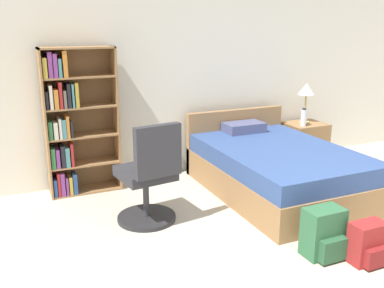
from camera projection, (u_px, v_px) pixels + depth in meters
name	position (u px, v px, depth m)	size (l,w,h in m)	color
wall_back	(193.00, 70.00, 5.38)	(9.00, 0.06, 2.60)	silver
bookshelf	(72.00, 122.00, 4.71)	(0.79, 0.30, 1.63)	olive
bed	(275.00, 168.00, 4.88)	(1.37, 2.04, 0.79)	olive
office_chair	(149.00, 179.00, 4.04)	(0.58, 0.63, 1.02)	#232326
nightstand	(304.00, 142.00, 5.97)	(0.53, 0.49, 0.54)	olive
table_lamp	(306.00, 91.00, 5.81)	(0.23, 0.23, 0.55)	tan
water_bottle	(304.00, 117.00, 5.71)	(0.08, 0.08, 0.25)	silver
backpack_red	(368.00, 244.00, 3.43)	(0.29, 0.23, 0.34)	maroon
backpack_green	(324.00, 234.00, 3.53)	(0.32, 0.28, 0.42)	#2D603D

